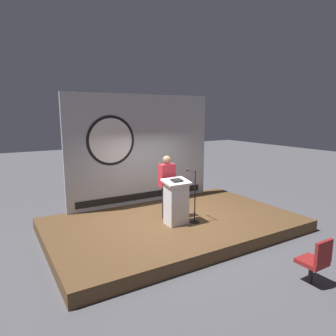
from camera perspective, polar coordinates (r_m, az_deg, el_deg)
ground_plane at (r=8.20m, az=1.10°, el=-11.64°), size 40.00×40.00×0.00m
stage_platform at (r=8.14m, az=1.10°, el=-10.66°), size 6.40×4.00×0.30m
banner_display at (r=9.27m, az=-5.13°, el=3.43°), size 4.71×0.12×3.32m
podium at (r=7.61m, az=1.56°, el=-6.43°), size 0.64×0.50×1.17m
speaker_person at (r=7.94m, az=-0.22°, el=-3.56°), size 0.40×0.26×1.69m
microphone_stand at (r=7.82m, az=4.88°, el=-6.80°), size 0.24×0.51×1.36m
audience_chair_left at (r=6.22m, az=26.22°, el=-15.24°), size 0.44×0.45×0.89m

